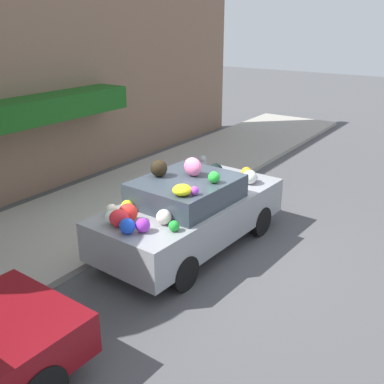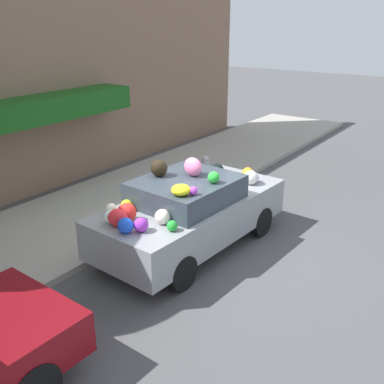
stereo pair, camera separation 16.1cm
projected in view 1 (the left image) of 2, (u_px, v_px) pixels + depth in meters
ground_plane at (195, 247)px, 8.65m from camera, size 60.00×60.00×0.00m
sidewalk_curb at (95, 212)px, 10.05m from camera, size 24.00×3.20×0.13m
building_facade at (16, 63)px, 10.12m from camera, size 18.00×1.20×6.44m
fire_hydrant at (203, 169)px, 11.64m from camera, size 0.20×0.20×0.70m
art_car at (191, 210)px, 8.38m from camera, size 4.09×1.91×1.77m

